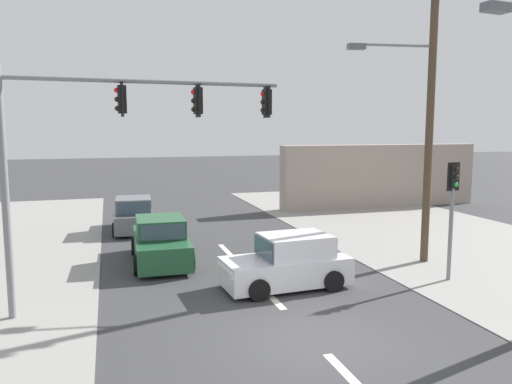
{
  "coord_description": "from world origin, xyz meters",
  "views": [
    {
      "loc": [
        -4.12,
        -9.59,
        4.55
      ],
      "look_at": [
        -0.08,
        4.0,
        2.73
      ],
      "focal_mm": 35.0,
      "sensor_mm": 36.0,
      "label": 1
    }
  ],
  "objects_px": {
    "utility_pole_midground_right": "(427,103)",
    "pedestal_signal_right_kerb": "(452,201)",
    "hatchback_oncoming_near": "(134,215)",
    "traffic_signal_mast": "(109,136)",
    "sedan_oncoming_mid": "(161,242)",
    "hatchback_kerbside_parked": "(288,263)"
  },
  "relations": [
    {
      "from": "sedan_oncoming_mid",
      "to": "hatchback_oncoming_near",
      "type": "height_order",
      "value": "sedan_oncoming_mid"
    },
    {
      "from": "pedestal_signal_right_kerb",
      "to": "hatchback_oncoming_near",
      "type": "relative_size",
      "value": 0.96
    },
    {
      "from": "hatchback_oncoming_near",
      "to": "utility_pole_midground_right",
      "type": "bearing_deg",
      "value": -41.56
    },
    {
      "from": "pedestal_signal_right_kerb",
      "to": "hatchback_kerbside_parked",
      "type": "relative_size",
      "value": 0.95
    },
    {
      "from": "traffic_signal_mast",
      "to": "pedestal_signal_right_kerb",
      "type": "distance_m",
      "value": 9.86
    },
    {
      "from": "utility_pole_midground_right",
      "to": "pedestal_signal_right_kerb",
      "type": "relative_size",
      "value": 2.81
    },
    {
      "from": "traffic_signal_mast",
      "to": "sedan_oncoming_mid",
      "type": "distance_m",
      "value": 5.63
    },
    {
      "from": "sedan_oncoming_mid",
      "to": "hatchback_oncoming_near",
      "type": "distance_m",
      "value": 5.66
    },
    {
      "from": "traffic_signal_mast",
      "to": "utility_pole_midground_right",
      "type": "bearing_deg",
      "value": 8.56
    },
    {
      "from": "utility_pole_midground_right",
      "to": "sedan_oncoming_mid",
      "type": "bearing_deg",
      "value": 163.85
    },
    {
      "from": "traffic_signal_mast",
      "to": "hatchback_oncoming_near",
      "type": "xyz_separation_m",
      "value": [
        0.96,
        9.62,
        -3.65
      ]
    },
    {
      "from": "hatchback_kerbside_parked",
      "to": "pedestal_signal_right_kerb",
      "type": "bearing_deg",
      "value": -9.07
    },
    {
      "from": "utility_pole_midground_right",
      "to": "sedan_oncoming_mid",
      "type": "xyz_separation_m",
      "value": [
        -8.53,
        2.47,
        -4.66
      ]
    },
    {
      "from": "traffic_signal_mast",
      "to": "hatchback_kerbside_parked",
      "type": "distance_m",
      "value": 6.03
    },
    {
      "from": "hatchback_kerbside_parked",
      "to": "hatchback_oncoming_near",
      "type": "xyz_separation_m",
      "value": [
        -3.84,
        9.39,
        0.0
      ]
    },
    {
      "from": "traffic_signal_mast",
      "to": "sedan_oncoming_mid",
      "type": "relative_size",
      "value": 1.61
    },
    {
      "from": "traffic_signal_mast",
      "to": "pedestal_signal_right_kerb",
      "type": "height_order",
      "value": "traffic_signal_mast"
    },
    {
      "from": "pedestal_signal_right_kerb",
      "to": "hatchback_oncoming_near",
      "type": "height_order",
      "value": "pedestal_signal_right_kerb"
    },
    {
      "from": "hatchback_kerbside_parked",
      "to": "hatchback_oncoming_near",
      "type": "distance_m",
      "value": 10.14
    },
    {
      "from": "hatchback_kerbside_parked",
      "to": "sedan_oncoming_mid",
      "type": "relative_size",
      "value": 0.87
    },
    {
      "from": "utility_pole_midground_right",
      "to": "hatchback_oncoming_near",
      "type": "relative_size",
      "value": 2.69
    },
    {
      "from": "traffic_signal_mast",
      "to": "hatchback_oncoming_near",
      "type": "relative_size",
      "value": 1.86
    }
  ]
}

